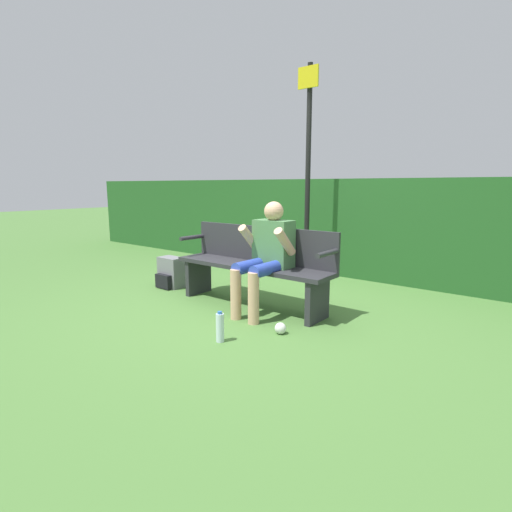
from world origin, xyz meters
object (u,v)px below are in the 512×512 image
(park_bench, at_px, (255,263))
(backpack, at_px, (171,273))
(signpost, at_px, (308,164))
(person_seated, at_px, (267,252))
(water_bottle, at_px, (220,327))

(park_bench, relative_size, backpack, 4.82)
(backpack, height_order, signpost, signpost)
(backpack, distance_m, signpost, 2.37)
(person_seated, height_order, signpost, signpost)
(park_bench, height_order, person_seated, person_seated)
(person_seated, xyz_separation_m, signpost, (-0.48, 1.56, 0.96))
(person_seated, height_order, water_bottle, person_seated)
(person_seated, height_order, backpack, person_seated)
(person_seated, relative_size, backpack, 2.92)
(park_bench, bearing_deg, person_seated, -26.92)
(backpack, distance_m, water_bottle, 2.05)
(park_bench, relative_size, signpost, 0.66)
(water_bottle, height_order, signpost, signpost)
(signpost, bearing_deg, backpack, -127.71)
(park_bench, xyz_separation_m, person_seated, (0.27, -0.14, 0.18))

